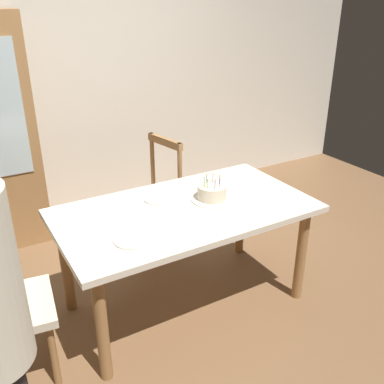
# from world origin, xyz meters

# --- Properties ---
(ground) EXTENTS (6.40, 6.40, 0.00)m
(ground) POSITION_xyz_m (0.00, 0.00, 0.00)
(ground) COLOR brown
(back_wall) EXTENTS (6.40, 0.10, 2.60)m
(back_wall) POSITION_xyz_m (0.00, 1.85, 1.30)
(back_wall) COLOR silver
(back_wall) RESTS_ON ground
(dining_table) EXTENTS (1.64, 0.90, 0.75)m
(dining_table) POSITION_xyz_m (0.00, 0.00, 0.65)
(dining_table) COLOR silver
(dining_table) RESTS_ON ground
(birthday_cake) EXTENTS (0.28, 0.28, 0.17)m
(birthday_cake) POSITION_xyz_m (0.21, 0.01, 0.79)
(birthday_cake) COLOR silver
(birthday_cake) RESTS_ON dining_table
(plate_near_celebrant) EXTENTS (0.22, 0.22, 0.01)m
(plate_near_celebrant) POSITION_xyz_m (-0.45, -0.20, 0.75)
(plate_near_celebrant) COLOR silver
(plate_near_celebrant) RESTS_ON dining_table
(plate_far_side) EXTENTS (0.22, 0.22, 0.01)m
(plate_far_side) POSITION_xyz_m (-0.08, 0.20, 0.75)
(plate_far_side) COLOR silver
(plate_far_side) RESTS_ON dining_table
(fork_near_celebrant) EXTENTS (0.18, 0.04, 0.01)m
(fork_near_celebrant) POSITION_xyz_m (-0.61, -0.19, 0.75)
(fork_near_celebrant) COLOR silver
(fork_near_celebrant) RESTS_ON dining_table
(fork_far_side) EXTENTS (0.18, 0.05, 0.01)m
(fork_far_side) POSITION_xyz_m (-0.24, 0.22, 0.75)
(fork_far_side) COLOR silver
(fork_far_side) RESTS_ON dining_table
(fork_near_guest) EXTENTS (0.18, 0.02, 0.01)m
(fork_near_guest) POSITION_xyz_m (0.33, -0.18, 0.75)
(fork_near_guest) COLOR silver
(fork_near_guest) RESTS_ON dining_table
(chair_spindle_back) EXTENTS (0.52, 0.52, 0.95)m
(chair_spindle_back) POSITION_xyz_m (0.11, 0.78, 0.46)
(chair_spindle_back) COLOR tan
(chair_spindle_back) RESTS_ON ground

